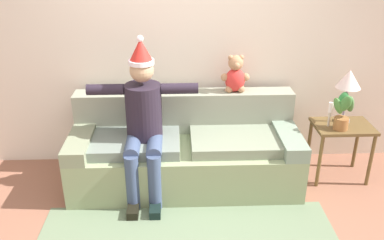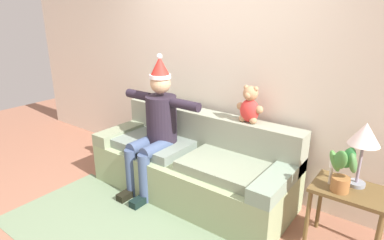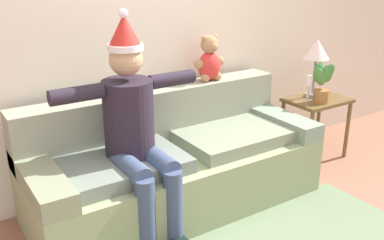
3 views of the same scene
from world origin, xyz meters
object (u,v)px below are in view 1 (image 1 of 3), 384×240
object	(u,v)px
teddy_bear	(235,75)
candle_tall	(330,111)
person_seated	(143,118)
side_table	(342,134)
couch	(185,151)
potted_plant	(343,111)
table_lamp	(349,82)

from	to	relation	value
teddy_bear	candle_tall	bearing A→B (deg)	-17.13
person_seated	side_table	world-z (taller)	person_seated
couch	teddy_bear	size ratio (longest dim) A/B	5.82
couch	potted_plant	bearing A→B (deg)	-3.28
table_lamp	potted_plant	xyz separation A→B (m)	(-0.09, -0.18, -0.23)
couch	person_seated	size ratio (longest dim) A/B	1.46
potted_plant	person_seated	bearing A→B (deg)	-177.56
couch	teddy_bear	world-z (taller)	teddy_bear
side_table	teddy_bear	bearing A→B (deg)	166.34
potted_plant	couch	bearing A→B (deg)	176.72
couch	teddy_bear	distance (m)	0.91
couch	table_lamp	size ratio (longest dim) A/B	4.10
couch	person_seated	xyz separation A→B (m)	(-0.39, -0.17, 0.44)
potted_plant	candle_tall	world-z (taller)	potted_plant
side_table	couch	bearing A→B (deg)	-179.81
table_lamp	candle_tall	size ratio (longest dim) A/B	2.16
teddy_bear	side_table	distance (m)	1.22
table_lamp	candle_tall	distance (m)	0.33
teddy_bear	side_table	world-z (taller)	teddy_bear
side_table	candle_tall	bearing A→B (deg)	-172.88
side_table	table_lamp	world-z (taller)	table_lamp
person_seated	teddy_bear	world-z (taller)	person_seated
teddy_bear	side_table	bearing A→B (deg)	-13.66
person_seated	candle_tall	world-z (taller)	person_seated
table_lamp	potted_plant	bearing A→B (deg)	-116.30
table_lamp	candle_tall	bearing A→B (deg)	-150.09
person_seated	teddy_bear	distance (m)	1.03
couch	table_lamp	xyz separation A→B (m)	(1.60, 0.09, 0.68)
candle_tall	table_lamp	bearing A→B (deg)	29.91
couch	person_seated	bearing A→B (deg)	-156.60
candle_tall	potted_plant	bearing A→B (deg)	-37.56
side_table	potted_plant	xyz separation A→B (m)	(-0.07, -0.09, 0.29)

